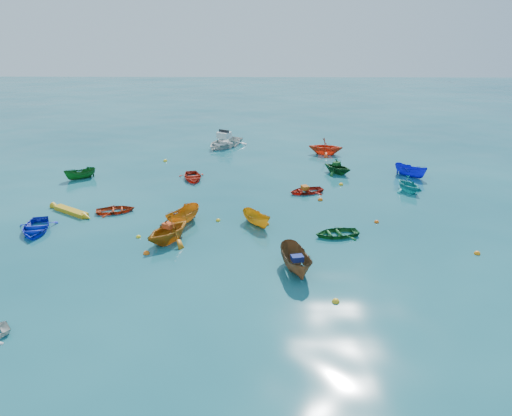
{
  "coord_description": "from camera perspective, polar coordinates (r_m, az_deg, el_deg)",
  "views": [
    {
      "loc": [
        0.45,
        -25.66,
        12.45
      ],
      "look_at": [
        0.0,
        5.0,
        0.4
      ],
      "focal_mm": 35.0,
      "sensor_mm": 36.0,
      "label": 1
    }
  ],
  "objects": [
    {
      "name": "motorboat_white",
      "position": [
        50.24,
        -3.63,
        7.06
      ],
      "size": [
        5.32,
        5.76,
        1.57
      ],
      "primitive_type": "imported",
      "rotation": [
        0.0,
        0.0,
        -0.55
      ],
      "color": "silver",
      "rests_on": "ground"
    },
    {
      "name": "kayak_yellow",
      "position": [
        35.38,
        -20.36,
        -0.56
      ],
      "size": [
        3.39,
        2.52,
        0.37
      ],
      "primitive_type": null,
      "rotation": [
        0.0,
        0.0,
        0.98
      ],
      "color": "#CC9512",
      "rests_on": "ground"
    },
    {
      "name": "dinghy_red_nw",
      "position": [
        34.65,
        -15.73,
        -0.45
      ],
      "size": [
        2.9,
        2.4,
        0.52
      ],
      "primitive_type": "imported",
      "rotation": [
        0.0,
        0.0,
        1.84
      ],
      "color": "#B02F0E",
      "rests_on": "ground"
    },
    {
      "name": "dinghy_orange_w",
      "position": [
        29.6,
        -9.96,
        -3.77
      ],
      "size": [
        4.07,
        4.2,
        1.69
      ],
      "primitive_type": "imported",
      "rotation": [
        0.0,
        0.0,
        -0.58
      ],
      "color": "#B96811",
      "rests_on": "ground"
    },
    {
      "name": "dinghy_green_n",
      "position": [
        42.02,
        9.24,
        3.94
      ],
      "size": [
        3.37,
        3.35,
        1.34
      ],
      "primitive_type": "imported",
      "rotation": [
        0.0,
        0.0,
        0.82
      ],
      "color": "#10461A",
      "rests_on": "ground"
    },
    {
      "name": "tarp_orange_b",
      "position": [
        36.96,
        5.61,
        2.34
      ],
      "size": [
        0.63,
        0.71,
        0.29
      ],
      "primitive_type": "cube",
      "rotation": [
        0.0,
        0.0,
        -1.21
      ],
      "color": "#B55512",
      "rests_on": "dinghy_red_ne"
    },
    {
      "name": "sampan_green_far",
      "position": [
        42.49,
        -19.38,
        3.17
      ],
      "size": [
        2.59,
        2.15,
        0.96
      ],
      "primitive_type": "imported",
      "rotation": [
        0.0,
        0.0,
        -0.99
      ],
      "color": "#13511A",
      "rests_on": "ground"
    },
    {
      "name": "dinghy_orange_far",
      "position": [
        47.69,
        7.91,
        6.11
      ],
      "size": [
        3.62,
        3.28,
        1.66
      ],
      "primitive_type": "imported",
      "rotation": [
        0.0,
        0.0,
        1.37
      ],
      "color": "red",
      "rests_on": "ground"
    },
    {
      "name": "buoy_or_c",
      "position": [
        31.4,
        1.24,
        -1.92
      ],
      "size": [
        0.33,
        0.33,
        0.33
      ],
      "primitive_type": "sphere",
      "color": "orange",
      "rests_on": "ground"
    },
    {
      "name": "buoy_ye_a",
      "position": [
        23.68,
        9.09,
        -10.58
      ],
      "size": [
        0.37,
        0.37,
        0.37
      ],
      "primitive_type": "sphere",
      "color": "yellow",
      "rests_on": "ground"
    },
    {
      "name": "buoy_or_e",
      "position": [
        35.75,
        7.36,
        0.89
      ],
      "size": [
        0.37,
        0.37,
        0.37
      ],
      "primitive_type": "sphere",
      "color": "#E15E0C",
      "rests_on": "ground"
    },
    {
      "name": "buoy_or_b",
      "position": [
        30.28,
        23.95,
        -4.82
      ],
      "size": [
        0.35,
        0.35,
        0.35
      ],
      "primitive_type": "sphere",
      "color": "orange",
      "rests_on": "ground"
    },
    {
      "name": "buoy_or_d",
      "position": [
        32.64,
        13.61,
        -1.61
      ],
      "size": [
        0.32,
        0.32,
        0.32
      ],
      "primitive_type": "sphere",
      "color": "#F65C0D",
      "rests_on": "ground"
    },
    {
      "name": "sampan_yellow_mid",
      "position": [
        31.35,
        0.08,
        -1.95
      ],
      "size": [
        2.28,
        2.67,
        1.0
      ],
      "primitive_type": "imported",
      "rotation": [
        0.0,
        0.0,
        0.61
      ],
      "color": "#C88811",
      "rests_on": "ground"
    },
    {
      "name": "buoy_or_a",
      "position": [
        28.37,
        -12.41,
        -5.13
      ],
      "size": [
        0.37,
        0.37,
        0.37
      ],
      "primitive_type": "sphere",
      "color": "#FA5E0D",
      "rests_on": "ground"
    },
    {
      "name": "ground",
      "position": [
        28.53,
        -0.15,
        -4.43
      ],
      "size": [
        160.0,
        160.0,
        0.0
      ],
      "primitive_type": "plane",
      "color": "#0A444F",
      "rests_on": "ground"
    },
    {
      "name": "buoy_ye_b",
      "position": [
        30.47,
        -13.28,
        -3.28
      ],
      "size": [
        0.3,
        0.3,
        0.3
      ],
      "primitive_type": "sphere",
      "color": "yellow",
      "rests_on": "ground"
    },
    {
      "name": "tarp_green_b",
      "position": [
        41.84,
        9.19,
        5.03
      ],
      "size": [
        0.72,
        0.73,
        0.28
      ],
      "primitive_type": "cube",
      "rotation": [
        0.0,
        0.0,
        0.82
      ],
      "color": "#124816",
      "rests_on": "dinghy_green_n"
    },
    {
      "name": "sampan_blue_far",
      "position": [
        42.56,
        17.18,
        3.46
      ],
      "size": [
        2.76,
        2.8,
        1.11
      ],
      "primitive_type": "imported",
      "rotation": [
        0.0,
        0.0,
        0.77
      ],
      "color": "#0F13C4",
      "rests_on": "ground"
    },
    {
      "name": "dinghy_blue_sw",
      "position": [
        33.29,
        -23.84,
        -2.46
      ],
      "size": [
        2.98,
        3.67,
        0.67
      ],
      "primitive_type": "imported",
      "rotation": [
        0.0,
        0.0,
        0.23
      ],
      "color": "#0E20B7",
      "rests_on": "ground"
    },
    {
      "name": "dinghy_red_far",
      "position": [
        40.32,
        -7.25,
        3.29
      ],
      "size": [
        2.69,
        3.28,
        0.59
      ],
      "primitive_type": "imported",
      "rotation": [
        0.0,
        0.0,
        0.25
      ],
      "color": "red",
      "rests_on": "ground"
    },
    {
      "name": "dinghy_green_e",
      "position": [
        30.27,
        9.18,
        -3.13
      ],
      "size": [
        2.99,
        2.41,
        0.55
      ],
      "primitive_type": "imported",
      "rotation": [
        0.0,
        0.0,
        -1.36
      ],
      "color": "#145620",
      "rests_on": "ground"
    },
    {
      "name": "dinghy_red_ne",
      "position": [
        37.14,
        5.73,
        1.75
      ],
      "size": [
        3.07,
        2.64,
        0.54
      ],
      "primitive_type": "imported",
      "rotation": [
        0.0,
        0.0,
        -1.21
      ],
      "color": "#A51A0D",
      "rests_on": "ground"
    },
    {
      "name": "buoy_ye_d",
      "position": [
        45.65,
        -10.33,
        5.28
      ],
      "size": [
        0.37,
        0.37,
        0.37
      ],
      "primitive_type": "sphere",
      "color": "yellow",
      "rests_on": "ground"
    },
    {
      "name": "tarp_blue_a",
      "position": [
        25.56,
        4.73,
        -5.75
      ],
      "size": [
        0.69,
        0.58,
        0.29
      ],
      "primitive_type": "cube",
      "rotation": [
        0.0,
        0.0,
        0.22
      ],
      "color": "navy",
      "rests_on": "sampan_brown_mid"
    },
    {
      "name": "buoy_ye_c",
      "position": [
        32.05,
        -4.34,
        -1.47
      ],
      "size": [
        0.3,
        0.3,
        0.3
      ],
      "primitive_type": "sphere",
      "color": "yellow",
      "rests_on": "ground"
    },
    {
      "name": "buoy_ye_e",
      "position": [
        39.2,
        9.69,
        2.62
      ],
      "size": [
        0.35,
        0.35,
        0.35
      ],
      "primitive_type": "sphere",
      "color": "gold",
      "rests_on": "ground"
    },
    {
      "name": "dinghy_cyan_se",
      "position": [
        38.98,
        16.96,
        1.86
      ],
      "size": [
        2.96,
        3.14,
        1.31
      ],
      "primitive_type": "imported",
      "rotation": [
        0.0,
        0.0,
        0.42
      ],
      "color": "teal",
      "rests_on": "ground"
    },
    {
      "name": "sampan_brown_mid",
      "position": [
        26.06,
        4.58,
        -7.17
      ],
      "size": [
        1.98,
        3.58,
        1.31
      ],
      "primitive_type": "imported",
      "rotation": [
        0.0,
        0.0,
        0.22
      ],
      "color": "brown",
      "rests_on": "ground"
    },
    {
      "name": "sampan_orange_n",
      "position": [
        31.77,
        -8.28,
        -1.86
      ],
      "size": [
        2.43,
        3.27,
        1.19
      ],
      "primitive_type": "imported",
      "rotation": [
        0.0,
        0.0,
        -0.47
      ],
      "color": "orange",
      "rests_on": "ground"
    },
    {
      "name": "tarp_orange_a",
      "position": [
        29.23,
        -10.01,
        -1.99
      ],
      "size": [
        0.74,
        0.7,
        0.29
      ],
      "primitive_type": "cube",
      "rotation": [
        0.0,
        0.0,
        -0.58
      ],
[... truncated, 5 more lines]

